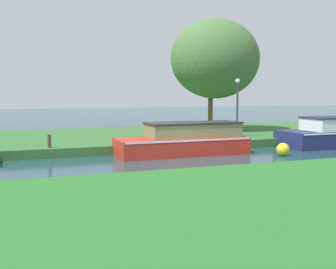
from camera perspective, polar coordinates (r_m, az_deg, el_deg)
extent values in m
plane|color=#1F4249|center=(17.27, 1.57, -3.33)|extent=(120.00, 120.00, 0.00)
cube|color=#32652E|center=(23.81, -4.90, -0.41)|extent=(72.00, 10.00, 0.40)
cube|color=red|center=(18.54, 1.83, -1.55)|extent=(5.72, 1.97, 0.75)
cube|color=white|center=(18.50, 1.84, -0.53)|extent=(5.60, 2.00, 0.07)
cube|color=olive|center=(18.69, 3.40, 0.57)|extent=(4.07, 1.50, 0.60)
cube|color=#292428|center=(18.67, 3.40, 1.57)|extent=(4.17, 1.57, 0.06)
cylinder|color=brown|center=(26.29, 5.69, 3.86)|extent=(0.29, 0.29, 3.00)
ellipsoid|color=#466E37|center=(25.83, 6.34, 10.02)|extent=(5.39, 4.76, 4.70)
cylinder|color=#333338|center=(22.49, 9.24, 3.24)|extent=(0.10, 0.10, 2.77)
sphere|color=white|center=(22.48, 9.30, 7.08)|extent=(0.24, 0.24, 0.24)
cylinder|color=brown|center=(19.80, 1.19, 0.05)|extent=(0.18, 0.18, 0.73)
cylinder|color=#4A372C|center=(18.43, -15.59, -0.86)|extent=(0.14, 0.14, 0.55)
sphere|color=yellow|center=(18.80, 15.11, -1.93)|extent=(0.56, 0.56, 0.56)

